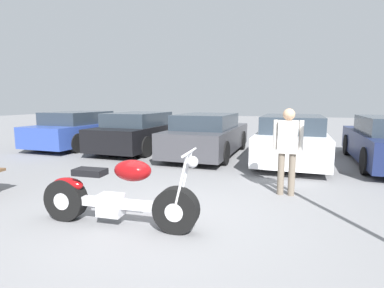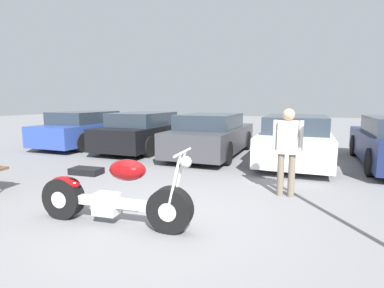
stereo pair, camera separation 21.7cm
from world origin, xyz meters
TOP-DOWN VIEW (x-y plane):
  - ground_plane at (0.00, 0.00)m, footprint 60.00×60.00m
  - motorcycle at (-0.45, -0.34)m, footprint 2.29×0.62m
  - parked_car_blue at (-5.82, 5.58)m, footprint 1.86×4.43m
  - parked_car_black at (-3.30, 5.60)m, footprint 1.86×4.43m
  - parked_car_dark_grey at (-0.78, 5.33)m, footprint 1.86×4.43m
  - parked_car_white at (1.75, 5.18)m, footprint 1.86×4.43m
  - person_standing at (1.72, 1.84)m, footprint 0.52×0.21m

SIDE VIEW (x-z plane):
  - ground_plane at x=0.00m, z-range 0.00..0.00m
  - motorcycle at x=-0.45m, z-range -0.13..0.97m
  - parked_car_blue at x=-5.82m, z-range -0.02..1.29m
  - parked_car_black at x=-3.30m, z-range -0.02..1.29m
  - parked_car_dark_grey at x=-0.78m, z-range -0.02..1.29m
  - parked_car_white at x=1.75m, z-range -0.02..1.29m
  - person_standing at x=1.72m, z-range 0.14..1.72m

